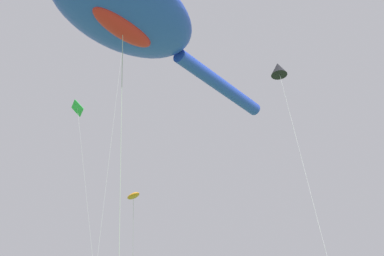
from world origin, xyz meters
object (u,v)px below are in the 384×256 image
(small_kite_streamer_purple, at_px, (278,70))
(small_kite_tiny_distant, at_px, (79,119))
(big_show_kite, at_px, (130,16))
(small_kite_delta_white, at_px, (133,197))
(small_kite_box_yellow, at_px, (127,13))

(small_kite_streamer_purple, bearing_deg, small_kite_tiny_distant, -82.18)
(big_show_kite, distance_m, small_kite_streamer_purple, 10.80)
(small_kite_tiny_distant, relative_size, small_kite_delta_white, 1.99)
(small_kite_tiny_distant, height_order, small_kite_streamer_purple, small_kite_tiny_distant)
(big_show_kite, height_order, small_kite_streamer_purple, small_kite_streamer_purple)
(big_show_kite, relative_size, small_kite_delta_white, 1.39)
(small_kite_box_yellow, bearing_deg, small_kite_streamer_purple, 35.30)
(small_kite_streamer_purple, bearing_deg, small_kite_delta_white, -66.15)
(big_show_kite, xyz_separation_m, small_kite_box_yellow, (8.44, 11.69, 12.66))
(small_kite_tiny_distant, height_order, small_kite_delta_white, small_kite_tiny_distant)
(small_kite_streamer_purple, bearing_deg, big_show_kite, 2.28)
(big_show_kite, bearing_deg, small_kite_streamer_purple, 177.68)
(small_kite_box_yellow, distance_m, small_kite_tiny_distant, 8.89)
(big_show_kite, height_order, small_kite_delta_white, big_show_kite)
(small_kite_delta_white, bearing_deg, small_kite_box_yellow, -176.14)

